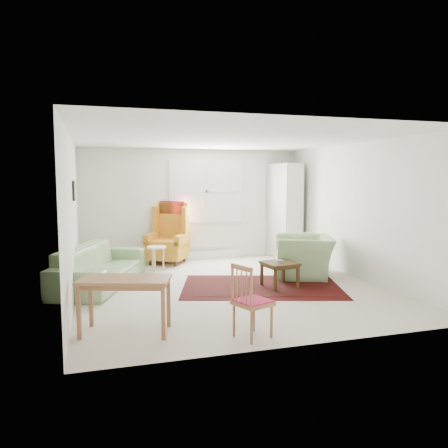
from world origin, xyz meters
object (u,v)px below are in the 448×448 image
object	(u,v)px
desk	(125,306)
armchair	(304,252)
stool	(157,258)
sofa	(100,258)
desk_chair	(253,301)
coffee_table	(280,275)
wingback_chair	(167,233)
cabinet	(285,211)

from	to	relation	value
desk	armchair	bearing A→B (deg)	32.19
stool	sofa	bearing A→B (deg)	-140.57
armchair	desk_chair	world-z (taller)	armchair
stool	armchair	bearing A→B (deg)	-25.94
sofa	stool	world-z (taller)	sofa
coffee_table	stool	distance (m)	2.65
sofa	coffee_table	distance (m)	3.10
armchair	desk	bearing A→B (deg)	-36.41
armchair	coffee_table	world-z (taller)	armchair
wingback_chair	armchair	bearing A→B (deg)	-9.94
stool	desk_chair	xyz separation A→B (m)	(0.55, -4.02, 0.19)
armchair	desk_chair	distance (m)	3.43
coffee_table	stool	bearing A→B (deg)	133.26
armchair	stool	bearing A→B (deg)	-94.54
cabinet	desk	bearing A→B (deg)	-142.43
cabinet	coffee_table	bearing A→B (deg)	-124.77
coffee_table	sofa	bearing A→B (deg)	160.68
wingback_chair	stool	bearing A→B (deg)	-85.04
sofa	armchair	world-z (taller)	sofa
armchair	stool	world-z (taller)	armchair
wingback_chair	desk	size ratio (longest dim) A/B	1.28
sofa	cabinet	xyz separation A→B (m)	(4.20, 1.59, 0.61)
desk_chair	stool	bearing A→B (deg)	-13.40
desk_chair	cabinet	bearing A→B (deg)	-49.66
wingback_chair	coffee_table	size ratio (longest dim) A/B	2.55
sofa	desk	world-z (taller)	sofa
wingback_chair	coffee_table	distance (m)	3.04
wingback_chair	desk_chair	xyz separation A→B (m)	(0.22, -4.70, -0.24)
coffee_table	cabinet	distance (m)	3.04
coffee_table	desk	xyz separation A→B (m)	(-2.67, -1.51, 0.12)
wingback_chair	desk_chair	size ratio (longest dim) A/B	1.55
stool	cabinet	bearing A→B (deg)	12.47
wingback_chair	desk	xyz separation A→B (m)	(-1.19, -4.13, -0.34)
sofa	stool	size ratio (longest dim) A/B	4.77
desk_chair	armchair	bearing A→B (deg)	-57.93
desk	stool	bearing A→B (deg)	76.03
stool	cabinet	distance (m)	3.28
sofa	cabinet	size ratio (longest dim) A/B	1.09
stool	desk	distance (m)	3.55
wingback_chair	stool	distance (m)	0.87
armchair	coffee_table	xyz separation A→B (m)	(-0.79, -0.66, -0.24)
sofa	coffee_table	world-z (taller)	sofa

